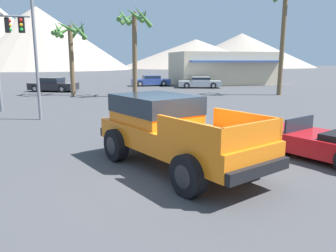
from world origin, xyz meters
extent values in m
plane|color=#424244|center=(0.00, 0.00, 0.00)|extent=(320.00, 320.00, 0.00)
cube|color=orange|center=(-0.15, 0.43, 0.78)|extent=(3.60, 5.30, 0.56)
cube|color=orange|center=(-0.53, 1.35, 1.44)|extent=(2.41, 2.67, 0.75)
cube|color=#1E2833|center=(-0.53, 1.35, 1.57)|extent=(2.46, 2.72, 0.48)
cube|color=orange|center=(-0.45, -1.20, 1.30)|extent=(0.83, 1.87, 0.48)
cube|color=orange|center=(1.20, -0.52, 1.30)|extent=(0.83, 1.87, 0.48)
cube|color=orange|center=(0.74, -1.74, 1.30)|extent=(1.68, 0.75, 0.48)
cube|color=black|center=(-1.11, 2.77, 0.63)|extent=(1.75, 0.84, 0.24)
cube|color=black|center=(0.81, -1.92, 0.63)|extent=(1.75, 0.84, 0.24)
cylinder|color=black|center=(-1.62, 1.49, 0.45)|extent=(0.63, 0.94, 0.89)
cylinder|color=#232326|center=(-1.62, 1.49, 0.45)|extent=(0.50, 0.58, 0.49)
cylinder|color=black|center=(0.16, 2.22, 0.45)|extent=(0.63, 0.94, 0.89)
cylinder|color=#232326|center=(0.16, 2.22, 0.45)|extent=(0.50, 0.58, 0.49)
cylinder|color=black|center=(-0.46, -1.36, 0.45)|extent=(0.63, 0.94, 0.89)
cylinder|color=#232326|center=(-0.46, -1.36, 0.45)|extent=(0.50, 0.58, 0.49)
cylinder|color=black|center=(1.32, -0.63, 0.45)|extent=(0.63, 0.94, 0.89)
cylinder|color=#232326|center=(1.32, -0.63, 0.45)|extent=(0.50, 0.58, 0.49)
cube|color=#B21419|center=(3.97, 0.49, 0.42)|extent=(3.29, 4.68, 0.50)
cube|color=#1E2833|center=(3.79, 0.93, 0.88)|extent=(1.38, 0.63, 0.41)
cylinder|color=black|center=(2.68, 1.40, 0.32)|extent=(0.45, 0.67, 0.64)
cylinder|color=#9E9EA3|center=(2.68, 1.40, 0.32)|extent=(0.35, 0.41, 0.35)
cylinder|color=black|center=(4.21, 2.05, 0.32)|extent=(0.45, 0.67, 0.64)
cylinder|color=#9E9EA3|center=(4.21, 2.05, 0.32)|extent=(0.35, 0.41, 0.35)
cube|color=#232328|center=(-4.95, 24.13, 0.47)|extent=(4.53, 3.36, 0.60)
cube|color=#232328|center=(-5.05, 24.18, 1.01)|extent=(2.25, 2.17, 0.47)
cube|color=#1E2833|center=(-5.05, 24.18, 1.07)|extent=(2.29, 2.21, 0.28)
cylinder|color=black|center=(-3.42, 24.38, 0.31)|extent=(0.65, 0.46, 0.62)
cylinder|color=#9E9EA3|center=(-3.42, 24.38, 0.31)|extent=(0.41, 0.35, 0.34)
cylinder|color=black|center=(-4.14, 22.81, 0.31)|extent=(0.65, 0.46, 0.62)
cylinder|color=#9E9EA3|center=(-4.14, 22.81, 0.31)|extent=(0.41, 0.35, 0.34)
cylinder|color=black|center=(-5.77, 25.46, 0.31)|extent=(0.65, 0.46, 0.62)
cylinder|color=#9E9EA3|center=(-5.77, 25.46, 0.31)|extent=(0.41, 0.35, 0.34)
cylinder|color=black|center=(-6.49, 23.88, 0.31)|extent=(0.65, 0.46, 0.62)
cylinder|color=#9E9EA3|center=(-6.49, 23.88, 0.31)|extent=(0.41, 0.35, 0.34)
cube|color=#B7BABF|center=(9.29, 24.59, 0.44)|extent=(4.65, 2.99, 0.56)
cube|color=#B7BABF|center=(9.40, 24.56, 0.93)|extent=(2.19, 2.07, 0.41)
cube|color=#1E2833|center=(9.40, 24.56, 0.97)|extent=(2.24, 2.11, 0.24)
cylinder|color=black|center=(7.76, 24.12, 0.30)|extent=(0.64, 0.38, 0.61)
cylinder|color=#9E9EA3|center=(7.76, 24.12, 0.30)|extent=(0.39, 0.32, 0.33)
cylinder|color=black|center=(8.27, 25.81, 0.30)|extent=(0.64, 0.38, 0.61)
cylinder|color=#9E9EA3|center=(8.27, 25.81, 0.30)|extent=(0.39, 0.32, 0.33)
cylinder|color=black|center=(10.32, 23.36, 0.30)|extent=(0.64, 0.38, 0.61)
cylinder|color=#9E9EA3|center=(10.32, 23.36, 0.30)|extent=(0.39, 0.32, 0.33)
cylinder|color=black|center=(10.82, 25.05, 0.30)|extent=(0.64, 0.38, 0.61)
cylinder|color=#9E9EA3|center=(10.82, 25.05, 0.30)|extent=(0.39, 0.32, 0.33)
cube|color=#334C9E|center=(4.99, 28.67, 0.46)|extent=(4.28, 1.99, 0.59)
cube|color=#334C9E|center=(5.10, 28.67, 0.95)|extent=(1.83, 1.68, 0.40)
cube|color=#1E2833|center=(5.10, 28.67, 1.00)|extent=(1.87, 1.72, 0.24)
cylinder|color=black|center=(3.65, 27.84, 0.31)|extent=(0.62, 0.24, 0.61)
cylinder|color=#9E9EA3|center=(3.65, 27.84, 0.31)|extent=(0.35, 0.25, 0.34)
cylinder|color=black|center=(3.72, 29.60, 0.31)|extent=(0.62, 0.24, 0.61)
cylinder|color=#9E9EA3|center=(3.72, 29.60, 0.31)|extent=(0.35, 0.25, 0.34)
cylinder|color=black|center=(6.27, 27.74, 0.31)|extent=(0.62, 0.24, 0.61)
cylinder|color=#9E9EA3|center=(6.27, 27.74, 0.31)|extent=(0.35, 0.25, 0.34)
cylinder|color=black|center=(6.33, 29.50, 0.31)|extent=(0.62, 0.24, 0.61)
cylinder|color=#9E9EA3|center=(6.33, 29.50, 0.31)|extent=(0.35, 0.25, 0.34)
cube|color=black|center=(-5.78, 14.64, 4.84)|extent=(0.34, 0.26, 0.90)
sphere|color=red|center=(-5.78, 14.49, 5.11)|extent=(0.20, 0.20, 0.20)
sphere|color=orange|center=(-5.78, 14.49, 4.84)|extent=(0.20, 0.20, 0.20)
sphere|color=green|center=(-5.78, 14.49, 4.57)|extent=(0.20, 0.20, 0.20)
cylinder|color=slate|center=(-6.79, 14.27, 5.42)|extent=(0.11, 4.10, 0.11)
cube|color=black|center=(-6.79, 15.83, 4.92)|extent=(0.26, 0.34, 0.90)
sphere|color=red|center=(-6.64, 15.83, 5.19)|extent=(0.20, 0.20, 0.20)
sphere|color=orange|center=(-6.64, 15.83, 4.92)|extent=(0.20, 0.20, 0.20)
sphere|color=green|center=(-6.64, 15.83, 4.65)|extent=(0.20, 0.20, 0.20)
cylinder|color=slate|center=(-4.42, 8.94, 4.41)|extent=(0.14, 0.14, 8.83)
cylinder|color=brown|center=(1.55, 17.86, 3.14)|extent=(0.36, 0.76, 6.29)
cone|color=#427533|center=(2.38, 18.08, 6.11)|extent=(0.39, 1.68, 0.96)
cone|color=#427533|center=(1.99, 18.65, 6.06)|extent=(1.35, 1.15, 1.10)
cone|color=#427533|center=(1.33, 18.83, 6.02)|extent=(1.53, 0.75, 1.23)
cone|color=#427533|center=(0.66, 18.37, 6.07)|extent=(0.94, 1.87, 1.10)
cone|color=#427533|center=(0.75, 17.65, 5.95)|extent=(1.06, 1.58, 1.46)
cone|color=#427533|center=(1.51, 17.32, 6.03)|extent=(1.43, 0.43, 1.17)
cone|color=#427533|center=(2.07, 17.20, 5.93)|extent=(1.73, 1.25, 1.55)
cylinder|color=brown|center=(-3.14, 20.22, 2.72)|extent=(0.36, 0.41, 5.45)
cone|color=#427533|center=(-2.18, 20.08, 5.13)|extent=(0.56, 1.78, 1.48)
cone|color=#427533|center=(-2.59, 21.03, 5.10)|extent=(1.67, 1.28, 1.57)
cone|color=#427533|center=(-3.42, 21.18, 5.19)|extent=(1.98, 0.87, 1.32)
cone|color=#427533|center=(-3.96, 20.68, 5.23)|extent=(1.26, 1.79, 1.17)
cone|color=#427533|center=(-4.00, 19.84, 5.12)|extent=(0.96, 1.66, 1.47)
cone|color=#427533|center=(-3.39, 19.40, 5.26)|extent=(1.69, 0.83, 1.07)
cone|color=#427533|center=(-2.56, 19.42, 5.10)|extent=(1.57, 1.31, 1.54)
cylinder|color=brown|center=(13.09, 16.13, 4.18)|extent=(0.36, 0.44, 8.36)
cube|color=beige|center=(14.00, 29.29, 1.87)|extent=(11.86, 6.51, 3.73)
cube|color=#335193|center=(14.00, 25.68, 2.69)|extent=(10.67, 0.70, 0.20)
cone|color=gray|center=(67.51, 129.65, 7.40)|extent=(63.67, 63.67, 14.81)
cone|color=gray|center=(-15.74, 111.87, 10.12)|extent=(60.90, 60.90, 20.24)
cone|color=gray|center=(-26.31, 109.06, 9.66)|extent=(44.65, 44.65, 19.32)
cone|color=gray|center=(43.37, 122.13, 5.69)|extent=(62.41, 62.41, 11.38)
camera|label=1|loc=(-2.46, -7.36, 2.72)|focal=35.00mm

